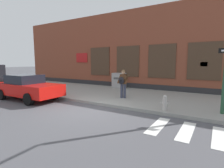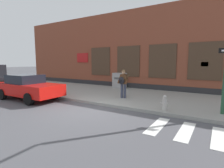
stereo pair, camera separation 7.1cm
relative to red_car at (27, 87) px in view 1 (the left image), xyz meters
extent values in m
plane|color=#4C4C51|center=(4.81, -0.04, -0.77)|extent=(160.00, 160.00, 0.00)
cube|color=gray|center=(4.81, 4.02, -0.69)|extent=(28.00, 5.95, 0.15)
cube|color=brown|center=(4.81, 9.00, 2.51)|extent=(28.00, 4.00, 6.56)
cube|color=#28282B|center=(4.81, 6.98, -0.50)|extent=(28.00, 0.04, 0.55)
cube|color=#473323|center=(0.53, 6.97, 1.59)|extent=(2.08, 0.06, 2.55)
cube|color=black|center=(0.53, 6.96, 1.59)|extent=(1.96, 0.03, 2.43)
cube|color=#473323|center=(3.39, 6.97, 1.59)|extent=(2.08, 0.06, 2.55)
cube|color=black|center=(3.39, 6.96, 1.59)|extent=(1.96, 0.03, 2.43)
cube|color=#473323|center=(6.24, 6.97, 1.59)|extent=(2.08, 0.06, 2.55)
cube|color=black|center=(6.24, 6.96, 1.59)|extent=(1.96, 0.03, 2.43)
cube|color=#473323|center=(9.10, 6.97, 1.59)|extent=(2.08, 0.06, 2.55)
cube|color=black|center=(9.10, 6.96, 1.59)|extent=(1.96, 0.03, 2.43)
cube|color=red|center=(-1.65, 6.96, 1.96)|extent=(1.40, 0.04, 0.90)
cube|color=yellow|center=(9.10, 6.95, 1.39)|extent=(0.44, 0.02, 0.30)
cube|color=silver|center=(8.23, -0.26, -0.76)|extent=(0.42, 1.90, 0.01)
cube|color=silver|center=(9.19, -0.26, -0.76)|extent=(0.42, 1.90, 0.01)
cube|color=silver|center=(10.14, -0.26, -0.76)|extent=(0.42, 1.90, 0.01)
cube|color=red|center=(0.05, 0.00, -0.10)|extent=(4.63, 1.91, 0.68)
cube|color=black|center=(-0.20, 0.00, 0.50)|extent=(1.86, 1.61, 0.52)
cube|color=black|center=(-2.20, -0.03, 0.28)|extent=(0.13, 1.69, 0.08)
cube|color=silver|center=(2.30, 0.61, -0.03)|extent=(0.06, 0.24, 0.12)
cube|color=red|center=(-2.22, 0.54, -0.03)|extent=(0.06, 0.24, 0.12)
cube|color=silver|center=(2.32, -0.53, -0.03)|extent=(0.06, 0.24, 0.12)
cylinder|color=black|center=(1.37, 0.90, -0.44)|extent=(0.66, 0.25, 0.66)
cylinder|color=black|center=(1.40, -0.85, -0.44)|extent=(0.66, 0.25, 0.66)
cylinder|color=black|center=(-1.29, 0.85, -0.44)|extent=(0.66, 0.25, 0.66)
cylinder|color=black|center=(-1.27, -0.89, -0.44)|extent=(0.66, 0.25, 0.66)
cylinder|color=black|center=(-4.39, 1.05, -0.37)|extent=(0.80, 0.29, 0.80)
cylinder|color=#33384C|center=(5.24, 2.89, -0.20)|extent=(0.15, 0.15, 0.85)
cylinder|color=#33384C|center=(5.07, 2.82, -0.20)|extent=(0.15, 0.15, 0.85)
cube|color=#4C2D19|center=(5.15, 2.86, 0.52)|extent=(0.42, 0.31, 0.58)
sphere|color=tan|center=(5.15, 2.86, 0.92)|extent=(0.22, 0.22, 0.22)
cylinder|color=olive|center=(5.15, 2.86, 0.98)|extent=(0.28, 0.28, 0.02)
cylinder|color=olive|center=(5.15, 2.86, 1.03)|extent=(0.18, 0.18, 0.09)
cylinder|color=#4C2D19|center=(5.41, 2.83, 0.48)|extent=(0.22, 0.52, 0.39)
cylinder|color=#4C2D19|center=(4.94, 2.71, 0.48)|extent=(0.22, 0.52, 0.39)
ellipsoid|color=black|center=(5.12, 2.67, 0.45)|extent=(0.38, 0.21, 0.44)
cylinder|color=black|center=(5.13, 2.61, 0.45)|extent=(0.09, 0.03, 0.09)
cylinder|color=brown|center=(5.38, 2.72, 0.63)|extent=(0.46, 0.16, 0.34)
cube|color=#9E9E9E|center=(2.80, 6.55, 0.00)|extent=(1.10, 0.62, 1.24)
cube|color=#4C4C4C|center=(2.80, 6.23, 0.19)|extent=(0.66, 0.02, 0.16)
cylinder|color=#B2ADA8|center=(8.03, 1.39, -0.34)|extent=(0.20, 0.20, 0.55)
sphere|color=#B2ADA8|center=(8.03, 1.39, -0.01)|extent=(0.18, 0.18, 0.18)
cylinder|color=#B2ADA8|center=(7.89, 1.39, -0.29)|extent=(0.10, 0.07, 0.07)
cylinder|color=#B2ADA8|center=(8.17, 1.39, -0.29)|extent=(0.10, 0.07, 0.07)
camera|label=1|loc=(9.99, -6.33, 1.52)|focal=28.00mm
camera|label=2|loc=(10.05, -6.29, 1.52)|focal=28.00mm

